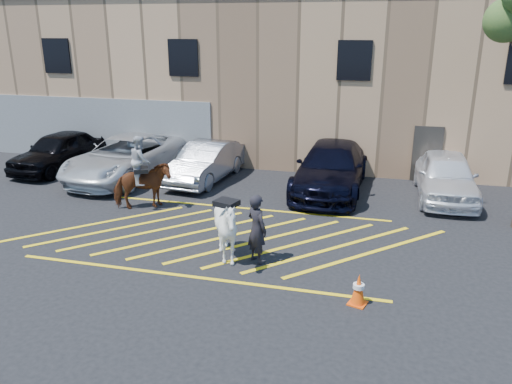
% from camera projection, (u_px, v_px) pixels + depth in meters
% --- Properties ---
extents(ground, '(90.00, 90.00, 0.00)m').
position_uv_depth(ground, '(227.00, 233.00, 14.79)').
color(ground, black).
rests_on(ground, ground).
extents(car_black_suv, '(2.41, 4.92, 1.62)m').
position_uv_depth(car_black_suv, '(59.00, 151.00, 21.20)').
color(car_black_suv, black).
rests_on(car_black_suv, ground).
extents(car_white_pickup, '(3.50, 6.34, 1.68)m').
position_uv_depth(car_white_pickup, '(126.00, 158.00, 19.99)').
color(car_white_pickup, silver).
rests_on(car_white_pickup, ground).
extents(car_silver_sedan, '(2.08, 4.70, 1.50)m').
position_uv_depth(car_silver_sedan, '(206.00, 162.00, 19.70)').
color(car_silver_sedan, gray).
rests_on(car_silver_sedan, ground).
extents(car_blue_suv, '(2.58, 5.96, 1.71)m').
position_uv_depth(car_blue_suv, '(331.00, 168.00, 18.50)').
color(car_blue_suv, black).
rests_on(car_blue_suv, ground).
extents(car_white_suv, '(2.00, 4.82, 1.63)m').
position_uv_depth(car_white_suv, '(446.00, 176.00, 17.64)').
color(car_white_suv, white).
rests_on(car_white_suv, ground).
extents(handler, '(0.80, 0.76, 1.83)m').
position_uv_depth(handler, '(257.00, 229.00, 12.74)').
color(handler, black).
rests_on(handler, ground).
extents(warehouse, '(32.42, 10.20, 7.30)m').
position_uv_depth(warehouse, '(298.00, 73.00, 24.67)').
color(warehouse, tan).
rests_on(warehouse, ground).
extents(hatching_zone, '(12.60, 5.12, 0.01)m').
position_uv_depth(hatching_zone, '(224.00, 237.00, 14.51)').
color(hatching_zone, yellow).
rests_on(hatching_zone, ground).
extents(mounted_bay, '(2.07, 1.63, 2.49)m').
position_uv_depth(mounted_bay, '(142.00, 180.00, 16.51)').
color(mounted_bay, '#602F16').
rests_on(mounted_bay, ground).
extents(saddled_white, '(1.86, 1.98, 1.80)m').
position_uv_depth(saddled_white, '(227.00, 228.00, 12.80)').
color(saddled_white, white).
rests_on(saddled_white, ground).
extents(traffic_cone, '(0.48, 0.48, 0.73)m').
position_uv_depth(traffic_cone, '(358.00, 289.00, 10.92)').
color(traffic_cone, '#F24A09').
rests_on(traffic_cone, ground).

